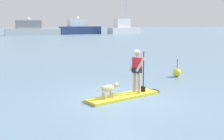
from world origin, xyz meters
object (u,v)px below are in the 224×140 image
(paddleboard, at_px, (128,96))
(moored_boat_center, at_px, (32,30))
(person_paddler, at_px, (137,68))
(dog, at_px, (109,89))
(moored_boat_outer, at_px, (124,28))
(marker_buoy, at_px, (177,73))
(moored_boat_starboard, at_px, (80,28))

(paddleboard, relative_size, moored_boat_center, 0.26)
(moored_boat_center, bearing_deg, person_paddler, -95.50)
(person_paddler, xyz_separation_m, dog, (-1.29, -0.26, -0.61))
(dog, relative_size, moored_boat_outer, 0.08)
(dog, xyz_separation_m, moored_boat_outer, (33.03, 62.19, 1.14))
(moored_boat_center, bearing_deg, marker_buoy, -92.00)
(paddleboard, relative_size, dog, 3.22)
(person_paddler, xyz_separation_m, moored_boat_outer, (31.74, 61.93, 0.52))
(person_paddler, xyz_separation_m, moored_boat_center, (5.85, 60.73, 0.29))
(moored_boat_center, height_order, moored_boat_starboard, moored_boat_starboard)
(dog, bearing_deg, person_paddler, 11.55)
(moored_boat_starboard, bearing_deg, marker_buoy, -103.99)
(person_paddler, relative_size, moored_boat_center, 0.13)
(person_paddler, xyz_separation_m, moored_boat_starboard, (18.92, 63.05, 0.50))
(person_paddler, height_order, marker_buoy, person_paddler)
(moored_boat_center, xyz_separation_m, moored_boat_outer, (25.89, 1.20, 0.23))
(dog, xyz_separation_m, moored_boat_starboard, (20.21, 63.32, 1.11))
(person_paddler, distance_m, marker_buoy, 4.58)
(dog, distance_m, moored_boat_starboard, 66.47)
(paddleboard, distance_m, person_paddler, 1.10)
(moored_boat_center, bearing_deg, dog, -96.67)
(moored_boat_center, distance_m, moored_boat_outer, 25.92)
(paddleboard, bearing_deg, person_paddler, 11.55)
(dog, relative_size, marker_buoy, 1.11)
(dog, xyz_separation_m, marker_buoy, (5.10, 2.67, -0.22))
(person_paddler, bearing_deg, paddleboard, -168.45)
(paddleboard, xyz_separation_m, moored_boat_outer, (32.17, 62.01, 1.53))
(marker_buoy, bearing_deg, moored_boat_starboard, 76.01)
(moored_boat_center, height_order, moored_boat_outer, moored_boat_outer)
(person_paddler, distance_m, moored_boat_starboard, 65.83)
(person_paddler, distance_m, moored_boat_center, 61.01)
(person_paddler, relative_size, dog, 1.61)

